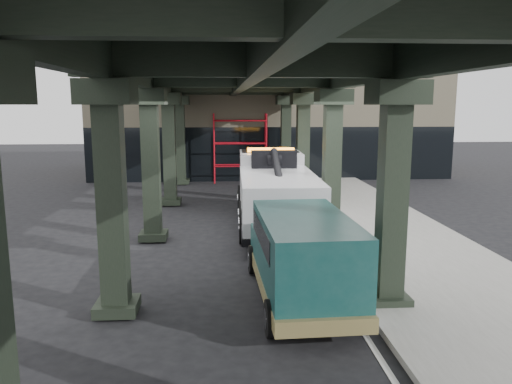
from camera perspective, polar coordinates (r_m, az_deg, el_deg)
name	(u,v)px	position (r m, az deg, el deg)	size (l,w,h in m)	color
ground	(259,256)	(15.15, 0.35, -7.33)	(90.00, 90.00, 0.00)	black
sidewalk	(384,234)	(17.91, 14.40, -4.68)	(5.00, 40.00, 0.15)	gray
lane_stripe	(304,237)	(17.26, 5.50, -5.19)	(0.12, 38.00, 0.01)	silver
viaduct	(242,74)	(16.47, -1.60, 13.29)	(7.40, 32.00, 6.40)	black
building	(266,112)	(34.57, 1.15, 9.12)	(22.00, 10.00, 8.00)	#C6B793
scaffolding	(240,146)	(29.19, -1.84, 5.24)	(3.08, 0.88, 4.00)	red
tow_truck	(274,188)	(18.59, 2.11, 0.42)	(2.87, 8.99, 2.92)	black
towed_van	(302,255)	(11.46, 5.27, -7.22)	(2.22, 5.23, 2.09)	#113E3C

